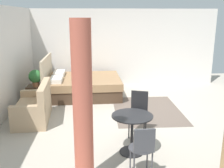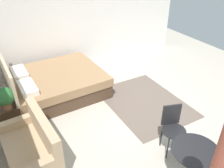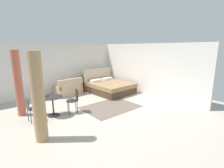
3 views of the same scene
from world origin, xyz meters
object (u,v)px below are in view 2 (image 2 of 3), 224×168
Objects in this scene: cafe_chair_near_couch at (172,124)px; vase at (5,100)px; balcony_table at (193,160)px; couch at (33,149)px; potted_plant at (5,97)px; bed at (54,83)px; nightstand at (9,117)px.

vase is at bearing 49.02° from cafe_chair_near_couch.
cafe_chair_near_couch reaches higher than balcony_table.
balcony_table is at bearing -128.15° from couch.
cafe_chair_near_couch is at bearing -130.98° from vase.
potted_plant is at bearing -173.71° from vase.
bed is at bearing 24.83° from cafe_chair_near_couch.
vase is (-0.64, 1.16, 0.29)m from bed.
balcony_table is (-3.46, -1.05, 0.19)m from bed.
bed is 15.24× the size of vase.
nightstand is 0.74× the size of balcony_table.
bed is 2.53× the size of cafe_chair_near_couch.
bed is 2.12m from couch.
couch is 1.15m from nightstand.
couch is 3.01× the size of potted_plant.
couch is (-1.89, 0.95, -0.01)m from bed.
vase is at bearing -5.11° from nightstand.
balcony_table is at bearing -140.08° from potted_plant.
nightstand is 3.16m from cafe_chair_near_couch.
nightstand is 0.35m from vase.
nightstand is (-0.76, 1.17, -0.04)m from bed.
bed reaches higher than nightstand.
nightstand is at bearing 50.79° from cafe_chair_near_couch.
cafe_chair_near_couch is at bearing -155.17° from bed.
potted_plant reaches higher than balcony_table.
potted_plant reaches higher than vase.
vase reaches higher than nightstand.
balcony_table is at bearing -140.69° from nightstand.
potted_plant is 0.29m from vase.
cafe_chair_near_couch is (0.71, -0.23, 0.05)m from balcony_table.
nightstand is at bearing 123.13° from bed.
bed is 1.39m from nightstand.
vase is at bearing 9.25° from couch.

